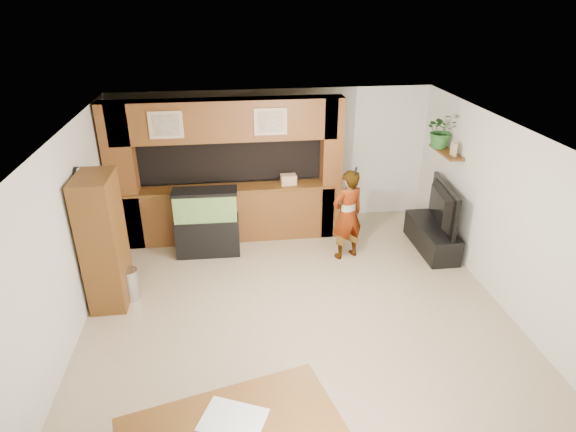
{
  "coord_description": "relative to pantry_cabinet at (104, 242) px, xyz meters",
  "views": [
    {
      "loc": [
        -0.86,
        -5.59,
        4.24
      ],
      "look_at": [
        -0.07,
        0.6,
        1.29
      ],
      "focal_mm": 30.0,
      "sensor_mm": 36.0,
      "label": 1
    }
  ],
  "objects": [
    {
      "name": "floor",
      "position": [
        2.7,
        -0.71,
        -0.99
      ],
      "size": [
        6.5,
        6.5,
        0.0
      ],
      "primitive_type": "plane",
      "color": "tan",
      "rests_on": "ground"
    },
    {
      "name": "ceiling",
      "position": [
        2.7,
        -0.71,
        1.61
      ],
      "size": [
        6.5,
        6.5,
        0.0
      ],
      "primitive_type": "plane",
      "color": "white",
      "rests_on": "wall_back"
    },
    {
      "name": "wall_back",
      "position": [
        2.7,
        2.54,
        0.31
      ],
      "size": [
        6.0,
        0.0,
        6.0
      ],
      "primitive_type": "plane",
      "rotation": [
        1.57,
        0.0,
        0.0
      ],
      "color": "beige",
      "rests_on": "floor"
    },
    {
      "name": "wall_left",
      "position": [
        -0.3,
        -0.71,
        0.31
      ],
      "size": [
        0.0,
        6.5,
        6.5
      ],
      "primitive_type": "plane",
      "rotation": [
        1.57,
        0.0,
        1.57
      ],
      "color": "beige",
      "rests_on": "floor"
    },
    {
      "name": "wall_right",
      "position": [
        5.7,
        -0.71,
        0.31
      ],
      "size": [
        0.0,
        6.5,
        6.5
      ],
      "primitive_type": "plane",
      "rotation": [
        1.57,
        0.0,
        -1.57
      ],
      "color": "beige",
      "rests_on": "floor"
    },
    {
      "name": "partition",
      "position": [
        1.75,
        1.92,
        0.32
      ],
      "size": [
        4.2,
        0.99,
        2.6
      ],
      "color": "brown",
      "rests_on": "floor"
    },
    {
      "name": "wall_clock",
      "position": [
        -0.27,
        0.29,
        0.91
      ],
      "size": [
        0.05,
        0.25,
        0.25
      ],
      "color": "black",
      "rests_on": "wall_left"
    },
    {
      "name": "wall_shelf",
      "position": [
        5.55,
        1.24,
        0.71
      ],
      "size": [
        0.25,
        0.9,
        0.04
      ],
      "primitive_type": "cube",
      "color": "brown",
      "rests_on": "wall_right"
    },
    {
      "name": "pantry_cabinet",
      "position": [
        0.0,
        0.0,
        0.0
      ],
      "size": [
        0.5,
        0.81,
        1.98
      ],
      "primitive_type": "cube",
      "color": "brown",
      "rests_on": "floor"
    },
    {
      "name": "trash_can",
      "position": [
        0.26,
        0.0,
        -0.75
      ],
      "size": [
        0.27,
        0.27,
        0.49
      ],
      "primitive_type": "cylinder",
      "color": "#B2B2B7",
      "rests_on": "floor"
    },
    {
      "name": "aquarium",
      "position": [
        1.4,
        1.24,
        -0.4
      ],
      "size": [
        1.09,
        0.41,
        1.21
      ],
      "rotation": [
        0.0,
        0.0,
        -0.02
      ],
      "color": "black",
      "rests_on": "floor"
    },
    {
      "name": "tv_stand",
      "position": [
        5.35,
        0.9,
        -0.76
      ],
      "size": [
        0.51,
        1.4,
        0.47
      ],
      "primitive_type": "cube",
      "color": "black",
      "rests_on": "floor"
    },
    {
      "name": "television",
      "position": [
        5.35,
        0.9,
        -0.14
      ],
      "size": [
        0.34,
        1.34,
        0.77
      ],
      "primitive_type": "imported",
      "rotation": [
        0.0,
        0.0,
        1.45
      ],
      "color": "black",
      "rests_on": "tv_stand"
    },
    {
      "name": "photo_frame",
      "position": [
        5.55,
        0.98,
        0.84
      ],
      "size": [
        0.04,
        0.17,
        0.22
      ],
      "primitive_type": "cube",
      "rotation": [
        0.0,
        0.0,
        0.06
      ],
      "color": "tan",
      "rests_on": "wall_shelf"
    },
    {
      "name": "potted_plant",
      "position": [
        5.52,
        1.44,
        1.04
      ],
      "size": [
        0.58,
        0.52,
        0.62
      ],
      "primitive_type": "imported",
      "rotation": [
        0.0,
        0.0,
        -0.06
      ],
      "color": "#265E25",
      "rests_on": "wall_shelf"
    },
    {
      "name": "person",
      "position": [
        3.76,
        0.83,
        -0.19
      ],
      "size": [
        0.68,
        0.56,
        1.6
      ],
      "primitive_type": "imported",
      "rotation": [
        0.0,
        0.0,
        3.49
      ],
      "color": "tan",
      "rests_on": "floor"
    },
    {
      "name": "microphone",
      "position": [
        3.81,
        0.67,
        0.65
      ],
      "size": [
        0.03,
        0.09,
        0.15
      ],
      "primitive_type": "cylinder",
      "rotation": [
        0.44,
        0.0,
        0.0
      ],
      "color": "black",
      "rests_on": "person"
    },
    {
      "name": "newspaper_a",
      "position": [
        1.74,
        -3.1,
        -0.3
      ],
      "size": [
        0.69,
        0.61,
        0.01
      ],
      "primitive_type": "cube",
      "rotation": [
        0.0,
        0.0,
        -0.41
      ],
      "color": "silver",
      "rests_on": "dining_table"
    },
    {
      "name": "counter_box",
      "position": [
        2.88,
        1.74,
        0.14
      ],
      "size": [
        0.29,
        0.2,
        0.18
      ],
      "primitive_type": "cube",
      "rotation": [
        0.0,
        0.0,
        0.06
      ],
      "color": "tan",
      "rests_on": "partition"
    }
  ]
}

